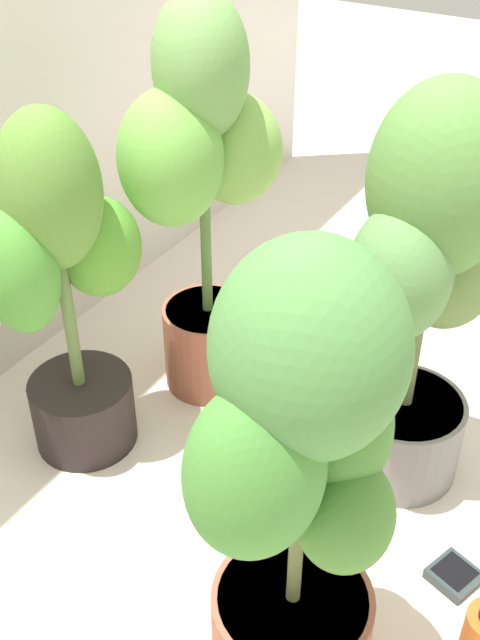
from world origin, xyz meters
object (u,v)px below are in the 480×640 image
object	(u,v)px
potted_plant_back_right	(202,183)
potted_plant_front_right	(427,276)
potted_plant_front_left	(301,483)
potted_plant_back_center	(64,281)
hygrometer_box	(454,575)

from	to	relation	value
potted_plant_back_right	potted_plant_front_right	size ratio (longest dim) A/B	1.09
potted_plant_back_right	potted_plant_front_left	bearing A→B (deg)	-136.90
potted_plant_front_left	potted_plant_front_right	distance (m)	0.53
potted_plant_back_center	hygrometer_box	size ratio (longest dim) A/B	7.48
hygrometer_box	potted_plant_front_left	bearing A→B (deg)	-100.50
potted_plant_front_right	hygrometer_box	world-z (taller)	potted_plant_front_right
potted_plant_back_right	potted_plant_front_left	distance (m)	0.77
potted_plant_front_right	potted_plant_back_right	bearing A→B (deg)	86.63
potted_plant_front_right	potted_plant_front_left	bearing A→B (deg)	-177.68
potted_plant_back_right	potted_plant_front_right	distance (m)	0.51
potted_plant_back_right	potted_plant_front_left	xyz separation A→B (m)	(-0.56, -0.52, -0.08)
hygrometer_box	potted_plant_back_center	bearing A→B (deg)	-156.26
potted_plant_front_left	potted_plant_front_right	xyz separation A→B (m)	(0.53, 0.02, 0.03)
potted_plant_front_left	hygrometer_box	world-z (taller)	potted_plant_front_left
potted_plant_front_right	hygrometer_box	size ratio (longest dim) A/B	8.24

